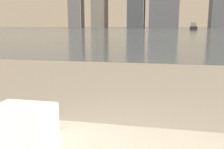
% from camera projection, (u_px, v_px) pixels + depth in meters
% --- Properties ---
extents(towel_stack, '(0.28, 0.20, 0.16)m').
position_uv_depth(towel_stack, '(23.00, 122.00, 1.22)').
color(towel_stack, white).
rests_on(towel_stack, bathtub).
extents(harbor_water, '(180.00, 110.00, 0.01)m').
position_uv_depth(harbor_water, '(161.00, 30.00, 60.25)').
color(harbor_water, slate).
rests_on(harbor_water, ground_plane).
extents(harbor_boat_1, '(2.00, 4.86, 1.78)m').
position_uv_depth(harbor_boat_1, '(193.00, 27.00, 61.26)').
color(harbor_boat_1, '#2D2D33').
rests_on(harbor_boat_1, harbor_water).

